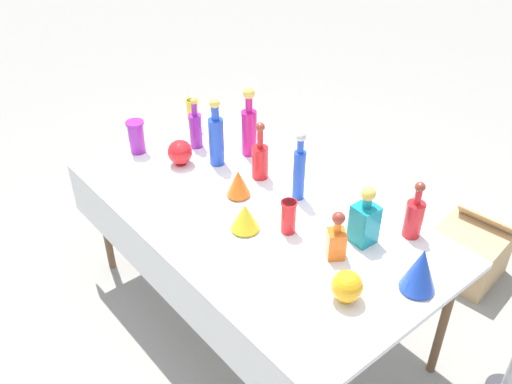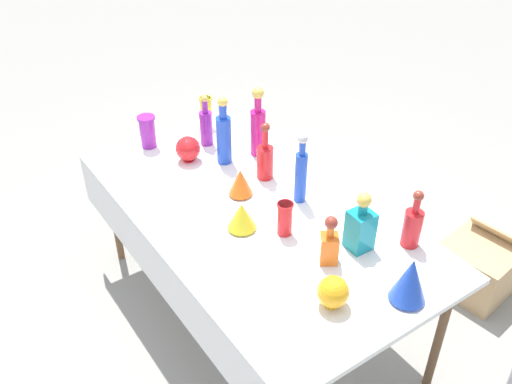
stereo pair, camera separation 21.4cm
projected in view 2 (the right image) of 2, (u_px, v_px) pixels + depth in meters
The scene contains 21 objects.
ground_plane at pixel (256, 313), 3.30m from camera, with size 40.00×40.00×0.00m, color gray.
display_table at pixel (250, 219), 2.88m from camera, with size 1.98×1.10×0.76m.
tall_bottle_0 at pixel (206, 126), 3.31m from camera, with size 0.07×0.07×0.31m.
tall_bottle_1 at pixel (224, 136), 3.13m from camera, with size 0.08×0.08×0.40m.
tall_bottle_2 at pixel (413, 225), 2.57m from camera, with size 0.09×0.09×0.30m.
tall_bottle_3 at pixel (301, 173), 2.82m from camera, with size 0.06×0.06×0.39m.
tall_bottle_4 at pixel (265, 159), 3.03m from camera, with size 0.09×0.09×0.33m.
tall_bottle_5 at pixel (258, 127), 3.19m from camera, with size 0.09×0.09×0.41m.
square_decanter_0 at pixel (329, 243), 2.49m from camera, with size 0.11×0.11×0.25m.
square_decanter_1 at pixel (361, 226), 2.55m from camera, with size 0.11×0.11×0.30m.
slender_vase_0 at pixel (206, 111), 3.50m from camera, with size 0.08×0.08×0.19m.
slender_vase_1 at pixel (148, 131), 3.30m from camera, with size 0.10×0.10×0.19m.
slender_vase_2 at pixel (286, 217), 2.65m from camera, with size 0.08×0.08×0.17m.
fluted_vase_0 at pixel (240, 182), 2.91m from camera, with size 0.13×0.13×0.15m.
fluted_vase_1 at pixel (410, 280), 2.29m from camera, with size 0.15×0.15×0.22m.
fluted_vase_2 at pixel (242, 216), 2.69m from camera, with size 0.14×0.14×0.15m.
round_bowl_0 at pixel (188, 149), 3.19m from camera, with size 0.14×0.14×0.15m.
round_bowl_1 at pixel (333, 292), 2.29m from camera, with size 0.13×0.13×0.14m.
price_tag_left at pixel (118, 174), 3.08m from camera, with size 0.05×0.01×0.04m, color white.
price_tag_center at pixel (124, 191), 2.95m from camera, with size 0.06×0.01×0.03m, color white.
cardboard_box_behind_left at pixel (478, 267), 3.38m from camera, with size 0.44×0.44×0.40m.
Camera 2 is at (1.88, -1.29, 2.49)m, focal length 40.00 mm.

